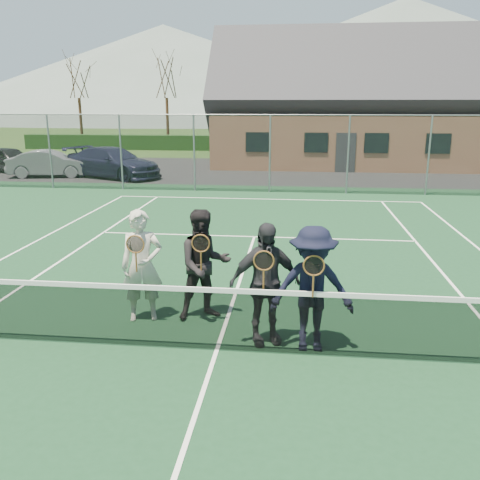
{
  "coord_description": "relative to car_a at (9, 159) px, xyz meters",
  "views": [
    {
      "loc": [
        1.05,
        -6.48,
        3.41
      ],
      "look_at": [
        0.16,
        1.5,
        1.25
      ],
      "focal_mm": 38.0,
      "sensor_mm": 36.0,
      "label": 1
    }
  ],
  "objects": [
    {
      "name": "ground",
      "position": [
        13.7,
        1.67,
        -0.64
      ],
      "size": [
        220.0,
        220.0,
        0.0
      ],
      "primitive_type": "plane",
      "color": "#264217",
      "rests_on": "ground"
    },
    {
      "name": "court_surface",
      "position": [
        13.7,
        -18.33,
        -0.63
      ],
      "size": [
        30.0,
        30.0,
        0.02
      ],
      "primitive_type": "cube",
      "color": "#14381E",
      "rests_on": "ground"
    },
    {
      "name": "tarmac_carpark",
      "position": [
        9.7,
        1.67,
        -0.64
      ],
      "size": [
        40.0,
        12.0,
        0.01
      ],
      "primitive_type": "cube",
      "color": "black",
      "rests_on": "ground"
    },
    {
      "name": "hedge_row",
      "position": [
        13.7,
        13.67,
        -0.09
      ],
      "size": [
        40.0,
        1.2,
        1.1
      ],
      "primitive_type": "cube",
      "color": "black",
      "rests_on": "ground"
    },
    {
      "name": "hill_west",
      "position": [
        -11.3,
        76.67,
        8.36
      ],
      "size": [
        110.0,
        110.0,
        18.0
      ],
      "primitive_type": "cone",
      "color": "#55675E",
      "rests_on": "ground"
    },
    {
      "name": "hill_centre",
      "position": [
        33.7,
        76.67,
        10.36
      ],
      "size": [
        120.0,
        120.0,
        22.0
      ],
      "primitive_type": "cone",
      "color": "#54655C",
      "rests_on": "ground"
    },
    {
      "name": "car_a",
      "position": [
        0.0,
        0.0,
        0.0
      ],
      "size": [
        4.07,
        2.88,
        1.29
      ],
      "primitive_type": "imported",
      "rotation": [
        0.0,
        0.0,
        1.17
      ],
      "color": "black",
      "rests_on": "ground"
    },
    {
      "name": "car_b",
      "position": [
        3.01,
        -1.56,
        -0.01
      ],
      "size": [
        4.04,
        2.07,
        1.27
      ],
      "primitive_type": "imported",
      "rotation": [
        0.0,
        0.0,
        1.77
      ],
      "color": "gray",
      "rests_on": "ground"
    },
    {
      "name": "car_c",
      "position": [
        6.1,
        -1.49,
        0.07
      ],
      "size": [
        5.32,
        3.84,
        1.43
      ],
      "primitive_type": "imported",
      "rotation": [
        0.0,
        0.0,
        1.15
      ],
      "color": "#1B1C37",
      "rests_on": "ground"
    },
    {
      "name": "court_markings",
      "position": [
        13.7,
        -18.33,
        -0.62
      ],
      "size": [
        11.03,
        23.83,
        0.01
      ],
      "color": "white",
      "rests_on": "court_surface"
    },
    {
      "name": "tennis_net",
      "position": [
        13.7,
        -18.33,
        -0.1
      ],
      "size": [
        11.68,
        0.08,
        1.1
      ],
      "color": "slate",
      "rests_on": "ground"
    },
    {
      "name": "perimeter_fence",
      "position": [
        13.7,
        -4.83,
        0.88
      ],
      "size": [
        30.07,
        0.07,
        3.02
      ],
      "color": "slate",
      "rests_on": "ground"
    },
    {
      "name": "clubhouse",
      "position": [
        17.7,
        5.67,
        3.35
      ],
      "size": [
        15.6,
        8.2,
        7.7
      ],
      "color": "#9E6B4C",
      "rests_on": "ground"
    },
    {
      "name": "tree_a",
      "position": [
        -2.3,
        14.67,
        5.15
      ],
      "size": [
        3.2,
        3.2,
        7.77
      ],
      "color": "#392114",
      "rests_on": "ground"
    },
    {
      "name": "tree_b",
      "position": [
        4.7,
        14.67,
        5.15
      ],
      "size": [
        3.2,
        3.2,
        7.77
      ],
      "color": "#3D2316",
      "rests_on": "ground"
    },
    {
      "name": "tree_c",
      "position": [
        15.7,
        14.67,
        5.15
      ],
      "size": [
        3.2,
        3.2,
        7.77
      ],
      "color": "#382014",
      "rests_on": "ground"
    },
    {
      "name": "tree_d",
      "position": [
        25.7,
        14.67,
        5.15
      ],
      "size": [
        3.2,
        3.2,
        7.77
      ],
      "color": "#3C2915",
      "rests_on": "ground"
    },
    {
      "name": "player_a",
      "position": [
        12.35,
        -17.35,
        0.28
      ],
      "size": [
        0.75,
        0.6,
        1.8
      ],
      "color": "beige",
      "rests_on": "court_surface"
    },
    {
      "name": "player_b",
      "position": [
        13.33,
        -17.19,
        0.28
      ],
      "size": [
        1.08,
        0.98,
        1.8
      ],
      "color": "black",
      "rests_on": "court_surface"
    },
    {
      "name": "player_c",
      "position": [
        14.35,
        -17.97,
        0.28
      ],
      "size": [
        1.14,
        0.79,
        1.8
      ],
      "color": "#232429",
      "rests_on": "court_surface"
    },
    {
      "name": "player_d",
      "position": [
        15.02,
        -18.11,
        0.28
      ],
      "size": [
        1.2,
        0.74,
        1.8
      ],
      "color": "black",
      "rests_on": "court_surface"
    }
  ]
}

